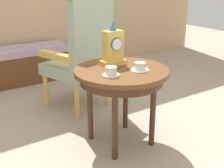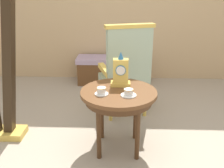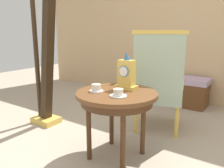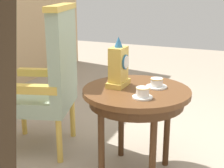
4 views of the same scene
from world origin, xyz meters
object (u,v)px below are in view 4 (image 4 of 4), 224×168
(mantel_clock, at_px, (119,67))
(side_table, at_px, (136,100))
(teacup_left, at_px, (143,93))
(armchair, at_px, (49,78))
(teacup_right, at_px, (157,83))

(mantel_clock, bearing_deg, side_table, -96.74)
(teacup_left, bearing_deg, mantel_clock, 53.31)
(armchair, bearing_deg, teacup_right, -89.22)
(teacup_left, xyz_separation_m, armchair, (0.23, 0.83, -0.05))
(teacup_left, distance_m, teacup_right, 0.24)
(teacup_right, height_order, armchair, armchair)
(teacup_right, relative_size, armchair, 0.12)
(side_table, height_order, teacup_left, teacup_left)
(side_table, xyz_separation_m, teacup_left, (-0.15, -0.09, 0.11))
(mantel_clock, bearing_deg, armchair, 84.24)
(side_table, distance_m, teacup_left, 0.21)
(teacup_left, relative_size, teacup_right, 0.89)
(teacup_left, bearing_deg, side_table, 30.88)
(teacup_left, height_order, mantel_clock, mantel_clock)
(side_table, xyz_separation_m, armchair, (0.08, 0.73, 0.05))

